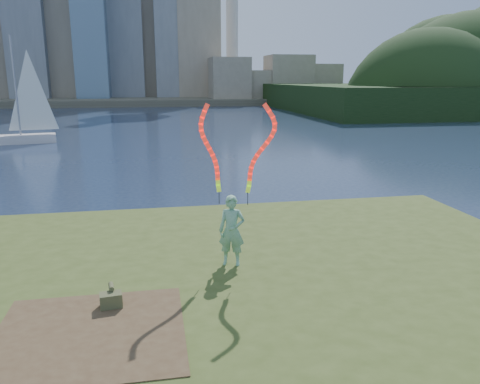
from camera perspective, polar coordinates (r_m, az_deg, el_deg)
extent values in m
plane|color=#1B2944|center=(11.91, -4.87, -11.46)|extent=(320.00, 320.00, 0.00)
cube|color=#3B4B1A|center=(9.63, -3.33, -16.92)|extent=(20.00, 18.00, 0.30)
cube|color=#3B4B1A|center=(9.77, -3.58, -14.77)|extent=(17.00, 15.00, 0.30)
cube|color=#3B4B1A|center=(9.83, -3.75, -12.94)|extent=(14.00, 12.00, 0.30)
cube|color=#47331E|center=(8.73, -17.84, -16.10)|extent=(3.20, 3.00, 0.02)
cube|color=#504B3B|center=(105.83, -10.14, 11.11)|extent=(320.00, 40.00, 1.20)
imported|color=#18703D|center=(10.83, -1.01, -4.74)|extent=(0.70, 0.57, 1.66)
cylinder|color=black|center=(10.77, -2.56, -0.69)|extent=(0.02, 0.02, 0.30)
cylinder|color=black|center=(10.67, 0.94, -0.81)|extent=(0.02, 0.02, 0.30)
cube|color=#48502D|center=(9.44, -15.45, -12.63)|extent=(0.44, 0.33, 0.29)
cylinder|color=#48502D|center=(9.53, -15.43, -11.05)|extent=(0.13, 0.28, 0.10)
cube|color=silver|center=(41.18, -25.11, 5.82)|extent=(5.38, 2.67, 0.72)
cylinder|color=gray|center=(40.91, -25.68, 11.39)|extent=(0.14, 0.14, 7.82)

